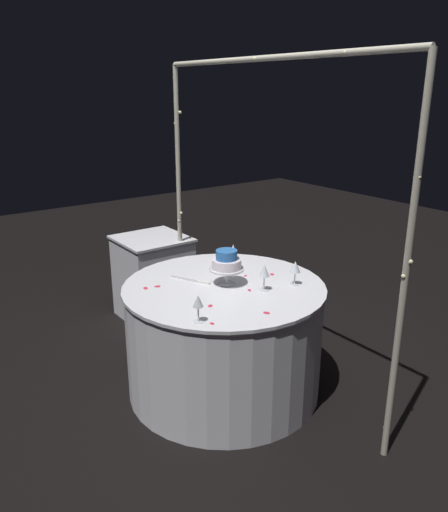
{
  "coord_description": "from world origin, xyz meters",
  "views": [
    {
      "loc": [
        2.38,
        -1.75,
        1.92
      ],
      "look_at": [
        0.0,
        0.0,
        0.94
      ],
      "focal_mm": 35.34,
      "sensor_mm": 36.0,
      "label": 1
    }
  ],
  "objects_px": {
    "decorative_arch": "(266,177)",
    "main_table": "(224,338)",
    "side_table": "(153,277)",
    "wine_glass_0": "(198,302)",
    "wine_glass_3": "(264,271)",
    "wine_glass_2": "(295,268)",
    "cake_knife": "(193,280)",
    "tiered_cake": "(227,263)",
    "wine_glass_1": "(233,251)"
  },
  "relations": [
    {
      "from": "side_table",
      "to": "wine_glass_2",
      "type": "relative_size",
      "value": 4.63
    },
    {
      "from": "wine_glass_2",
      "to": "wine_glass_3",
      "type": "bearing_deg",
      "value": -101.04
    },
    {
      "from": "decorative_arch",
      "to": "wine_glass_0",
      "type": "relative_size",
      "value": 13.98
    },
    {
      "from": "wine_glass_1",
      "to": "wine_glass_3",
      "type": "xyz_separation_m",
      "value": [
        0.48,
        -0.13,
        0.01
      ]
    },
    {
      "from": "wine_glass_2",
      "to": "cake_knife",
      "type": "distance_m",
      "value": 0.66
    },
    {
      "from": "cake_knife",
      "to": "wine_glass_2",
      "type": "bearing_deg",
      "value": 48.2
    },
    {
      "from": "side_table",
      "to": "wine_glass_1",
      "type": "xyz_separation_m",
      "value": [
        1.02,
        0.09,
        0.49
      ]
    },
    {
      "from": "cake_knife",
      "to": "main_table",
      "type": "bearing_deg",
      "value": 33.72
    },
    {
      "from": "decorative_arch",
      "to": "side_table",
      "type": "height_order",
      "value": "decorative_arch"
    },
    {
      "from": "decorative_arch",
      "to": "wine_glass_2",
      "type": "bearing_deg",
      "value": 9.22
    },
    {
      "from": "decorative_arch",
      "to": "main_table",
      "type": "distance_m",
      "value": 1.07
    },
    {
      "from": "main_table",
      "to": "wine_glass_3",
      "type": "bearing_deg",
      "value": 34.84
    },
    {
      "from": "main_table",
      "to": "side_table",
      "type": "height_order",
      "value": "main_table"
    },
    {
      "from": "main_table",
      "to": "side_table",
      "type": "bearing_deg",
      "value": 171.97
    },
    {
      "from": "wine_glass_2",
      "to": "cake_knife",
      "type": "height_order",
      "value": "wine_glass_2"
    },
    {
      "from": "side_table",
      "to": "wine_glass_2",
      "type": "bearing_deg",
      "value": 6.9
    },
    {
      "from": "wine_glass_2",
      "to": "wine_glass_3",
      "type": "height_order",
      "value": "wine_glass_3"
    },
    {
      "from": "decorative_arch",
      "to": "tiered_cake",
      "type": "xyz_separation_m",
      "value": [
        -0.0,
        -0.3,
        -0.51
      ]
    },
    {
      "from": "wine_glass_0",
      "to": "wine_glass_1",
      "type": "xyz_separation_m",
      "value": [
        -0.61,
        0.69,
        -0.0
      ]
    },
    {
      "from": "wine_glass_1",
      "to": "wine_glass_2",
      "type": "xyz_separation_m",
      "value": [
        0.52,
        0.09,
        0.0
      ]
    },
    {
      "from": "main_table",
      "to": "side_table",
      "type": "distance_m",
      "value": 1.29
    },
    {
      "from": "main_table",
      "to": "wine_glass_1",
      "type": "height_order",
      "value": "wine_glass_1"
    },
    {
      "from": "main_table",
      "to": "wine_glass_1",
      "type": "relative_size",
      "value": 8.3
    },
    {
      "from": "wine_glass_3",
      "to": "cake_knife",
      "type": "relative_size",
      "value": 0.61
    },
    {
      "from": "tiered_cake",
      "to": "wine_glass_3",
      "type": "bearing_deg",
      "value": 29.7
    },
    {
      "from": "tiered_cake",
      "to": "wine_glass_0",
      "type": "xyz_separation_m",
      "value": [
        0.35,
        -0.45,
        -0.03
      ]
    },
    {
      "from": "tiered_cake",
      "to": "cake_knife",
      "type": "distance_m",
      "value": 0.27
    },
    {
      "from": "decorative_arch",
      "to": "wine_glass_3",
      "type": "xyz_separation_m",
      "value": [
        0.21,
        -0.18,
        -0.53
      ]
    },
    {
      "from": "main_table",
      "to": "wine_glass_3",
      "type": "xyz_separation_m",
      "value": [
        0.21,
        0.15,
        0.49
      ]
    },
    {
      "from": "wine_glass_2",
      "to": "cake_knife",
      "type": "xyz_separation_m",
      "value": [
        -0.43,
        -0.49,
        -0.11
      ]
    },
    {
      "from": "wine_glass_0",
      "to": "wine_glass_3",
      "type": "xyz_separation_m",
      "value": [
        -0.13,
        0.57,
        0.01
      ]
    },
    {
      "from": "wine_glass_1",
      "to": "wine_glass_3",
      "type": "height_order",
      "value": "wine_glass_3"
    },
    {
      "from": "wine_glass_0",
      "to": "wine_glass_3",
      "type": "bearing_deg",
      "value": 102.79
    },
    {
      "from": "wine_glass_2",
      "to": "wine_glass_3",
      "type": "xyz_separation_m",
      "value": [
        -0.04,
        -0.22,
        0.01
      ]
    },
    {
      "from": "side_table",
      "to": "wine_glass_2",
      "type": "xyz_separation_m",
      "value": [
        1.54,
        0.19,
        0.49
      ]
    },
    {
      "from": "wine_glass_0",
      "to": "wine_glass_3",
      "type": "relative_size",
      "value": 0.92
    },
    {
      "from": "main_table",
      "to": "side_table",
      "type": "xyz_separation_m",
      "value": [
        -1.28,
        0.18,
        -0.01
      ]
    },
    {
      "from": "decorative_arch",
      "to": "wine_glass_2",
      "type": "height_order",
      "value": "decorative_arch"
    },
    {
      "from": "tiered_cake",
      "to": "wine_glass_0",
      "type": "relative_size",
      "value": 1.46
    },
    {
      "from": "side_table",
      "to": "tiered_cake",
      "type": "relative_size",
      "value": 3.2
    },
    {
      "from": "decorative_arch",
      "to": "wine_glass_3",
      "type": "relative_size",
      "value": 12.89
    },
    {
      "from": "wine_glass_0",
      "to": "cake_knife",
      "type": "relative_size",
      "value": 0.56
    },
    {
      "from": "tiered_cake",
      "to": "wine_glass_1",
      "type": "distance_m",
      "value": 0.36
    },
    {
      "from": "wine_glass_2",
      "to": "cake_knife",
      "type": "relative_size",
      "value": 0.57
    },
    {
      "from": "side_table",
      "to": "wine_glass_0",
      "type": "distance_m",
      "value": 1.8
    },
    {
      "from": "wine_glass_1",
      "to": "side_table",
      "type": "bearing_deg",
      "value": -174.79
    },
    {
      "from": "wine_glass_0",
      "to": "wine_glass_3",
      "type": "distance_m",
      "value": 0.58
    },
    {
      "from": "side_table",
      "to": "main_table",
      "type": "bearing_deg",
      "value": -8.03
    },
    {
      "from": "tiered_cake",
      "to": "wine_glass_1",
      "type": "bearing_deg",
      "value": 136.01
    },
    {
      "from": "side_table",
      "to": "tiered_cake",
      "type": "distance_m",
      "value": 1.39
    }
  ]
}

